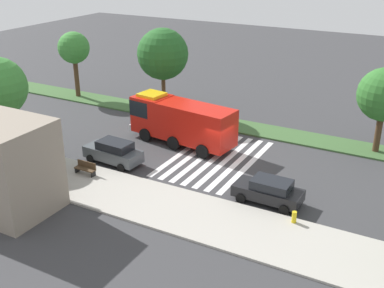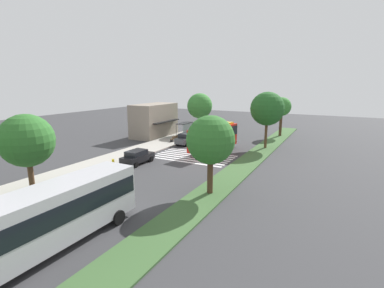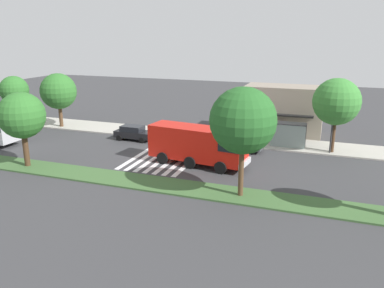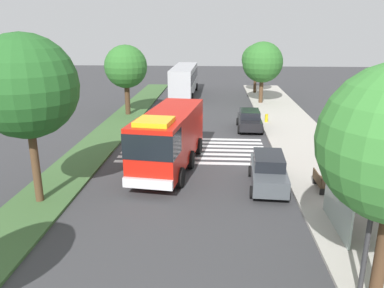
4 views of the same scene
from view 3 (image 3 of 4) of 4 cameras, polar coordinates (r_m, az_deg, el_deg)
ground_plane at (r=38.04m, az=-4.62°, el=-1.72°), size 120.00×120.00×0.00m
sidewalk at (r=45.11m, az=-0.46°, el=1.28°), size 60.00×4.91×0.14m
median_strip at (r=32.12m, az=-9.80°, el=-5.19°), size 60.00×3.00×0.14m
crosswalk at (r=37.78m, az=-3.71°, el=-1.82°), size 5.85×9.96×0.01m
fire_truck at (r=34.68m, az=1.31°, el=0.09°), size 9.36×3.73×3.76m
parked_car_west at (r=43.78m, az=-8.54°, el=1.67°), size 4.33×2.10×1.61m
parked_car_mid at (r=39.63m, az=7.04°, el=0.32°), size 4.56×2.18×1.78m
bus_stop_shelter at (r=41.19m, az=13.99°, el=1.97°), size 3.50×1.40×2.46m
bench_near_shelter at (r=42.08m, az=8.46°, el=0.74°), size 1.60×0.50×0.90m
street_lamp at (r=39.83m, az=20.04°, el=3.87°), size 0.36×0.36×6.28m
storefront_building at (r=46.67m, az=13.28°, el=4.84°), size 8.80×5.20×5.69m
sidewalk_tree_far_west at (r=55.76m, az=-24.67°, el=7.17°), size 3.67×3.67×6.08m
sidewalk_tree_west at (r=51.14m, az=-19.03°, el=7.32°), size 4.42×4.42×6.66m
sidewalk_tree_center at (r=39.99m, az=20.47°, el=5.82°), size 4.54×4.54×7.31m
median_tree_far_west at (r=36.61m, az=-23.73°, el=3.82°), size 4.03×4.03×6.58m
median_tree_west at (r=27.14m, az=7.50°, el=3.40°), size 4.72×4.72×7.94m
fire_hydrant at (r=46.35m, az=-9.94°, el=1.97°), size 0.28×0.28×0.70m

